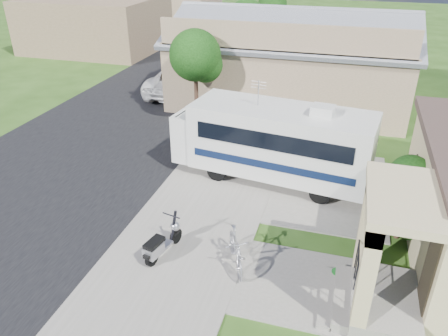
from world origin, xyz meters
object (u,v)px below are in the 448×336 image
(motorhome, at_px, (273,140))
(bicycle, at_px, (236,251))
(pickup_truck, at_px, (183,78))
(van, at_px, (216,50))
(shrub, at_px, (407,197))
(scooter, at_px, (161,243))
(garden_hose, at_px, (338,275))

(motorhome, height_order, bicycle, motorhome)
(pickup_truck, distance_m, van, 6.96)
(shrub, bearing_deg, scooter, -155.74)
(garden_hose, bearing_deg, shrub, 54.78)
(motorhome, bearing_deg, scooter, -103.50)
(pickup_truck, bearing_deg, van, -89.04)
(scooter, distance_m, bicycle, 2.15)
(motorhome, xyz_separation_m, bicycle, (0.00, -5.30, -1.04))
(garden_hose, bearing_deg, bicycle, -172.14)
(scooter, distance_m, van, 21.91)
(pickup_truck, bearing_deg, scooter, 108.61)
(shrub, relative_size, scooter, 1.67)
(pickup_truck, relative_size, van, 0.96)
(motorhome, relative_size, bicycle, 4.04)
(scooter, bearing_deg, shrub, 37.07)
(motorhome, relative_size, shrub, 2.70)
(bicycle, bearing_deg, shrub, 6.94)
(scooter, distance_m, pickup_truck, 15.17)
(scooter, xyz_separation_m, bicycle, (2.14, 0.19, 0.07))
(garden_hose, bearing_deg, van, 115.56)
(motorhome, xyz_separation_m, scooter, (-2.14, -5.50, -1.11))
(shrub, xyz_separation_m, scooter, (-6.62, -2.98, -0.93))
(shrub, distance_m, van, 21.72)
(bicycle, height_order, pickup_truck, pickup_truck)
(motorhome, bearing_deg, pickup_truck, 136.05)
(garden_hose, bearing_deg, scooter, -173.29)
(scooter, relative_size, garden_hose, 4.76)
(shrub, bearing_deg, van, 122.35)
(motorhome, height_order, shrub, motorhome)
(pickup_truck, xyz_separation_m, garden_hose, (9.79, -13.79, -0.78))
(scooter, xyz_separation_m, pickup_truck, (-4.87, 14.36, 0.37))
(van, bearing_deg, motorhome, -66.03)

